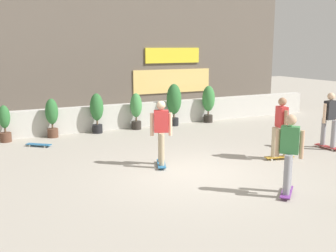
{
  "coord_description": "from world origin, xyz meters",
  "views": [
    {
      "loc": [
        -4.83,
        -8.18,
        3.05
      ],
      "look_at": [
        0.0,
        1.5,
        0.9
      ],
      "focal_mm": 43.4,
      "sensor_mm": 36.0,
      "label": 1
    }
  ],
  "objects": [
    {
      "name": "skater_far_right",
      "position": [
        4.75,
        0.28,
        0.94
      ],
      "size": [
        0.56,
        0.81,
        1.7
      ],
      "color": "maroon",
      "rests_on": "ground"
    },
    {
      "name": "building_backdrop",
      "position": [
        0.01,
        10.0,
        3.25
      ],
      "size": [
        20.0,
        2.08,
        6.5
      ],
      "color": "#60564C",
      "rests_on": "ground"
    },
    {
      "name": "potted_plant_0",
      "position": [
        -3.82,
        5.55,
        0.63
      ],
      "size": [
        0.36,
        0.36,
        1.19
      ],
      "color": "brown",
      "rests_on": "ground"
    },
    {
      "name": "ground_plane",
      "position": [
        0.0,
        0.0,
        0.0
      ],
      "size": [
        48.0,
        48.0,
        0.0
      ],
      "primitive_type": "plane",
      "color": "#A8A093"
    },
    {
      "name": "skater_foreground",
      "position": [
        0.94,
        -2.13,
        0.94
      ],
      "size": [
        0.73,
        0.68,
        1.7
      ],
      "color": "#72338C",
      "rests_on": "ground"
    },
    {
      "name": "potted_plant_3",
      "position": [
        0.71,
        5.55,
        0.75
      ],
      "size": [
        0.44,
        0.44,
        1.34
      ],
      "color": "#2D2823",
      "rests_on": "ground"
    },
    {
      "name": "skater_by_wall_left",
      "position": [
        2.66,
        0.02,
        0.94
      ],
      "size": [
        0.82,
        0.54,
        1.7
      ],
      "color": "#BF8C26",
      "rests_on": "ground"
    },
    {
      "name": "skateboard_near_camera",
      "position": [
        -2.98,
        4.43,
        0.06
      ],
      "size": [
        0.74,
        0.67,
        0.08
      ],
      "color": "#266699",
      "rests_on": "ground"
    },
    {
      "name": "skater_by_wall_right",
      "position": [
        -0.5,
        0.89,
        0.94
      ],
      "size": [
        0.53,
        0.82,
        1.7
      ],
      "color": "#266699",
      "rests_on": "ground"
    },
    {
      "name": "planter_wall",
      "position": [
        0.0,
        6.0,
        0.45
      ],
      "size": [
        18.0,
        0.4,
        0.9
      ],
      "primitive_type": "cube",
      "color": "beige",
      "rests_on": "ground"
    },
    {
      "name": "potted_plant_2",
      "position": [
        -0.78,
        5.55,
        0.81
      ],
      "size": [
        0.47,
        0.47,
        1.41
      ],
      "color": "black",
      "rests_on": "ground"
    },
    {
      "name": "potted_plant_5",
      "position": [
        3.84,
        5.55,
        0.86
      ],
      "size": [
        0.5,
        0.5,
        1.48
      ],
      "color": "#2D2823",
      "rests_on": "ground"
    },
    {
      "name": "potted_plant_4",
      "position": [
        2.28,
        5.55,
        0.95
      ],
      "size": [
        0.57,
        0.57,
        1.62
      ],
      "color": "black",
      "rests_on": "ground"
    },
    {
      "name": "potted_plant_1",
      "position": [
        -2.33,
        5.55,
        0.74
      ],
      "size": [
        0.42,
        0.42,
        1.32
      ],
      "color": "brown",
      "rests_on": "ground"
    }
  ]
}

